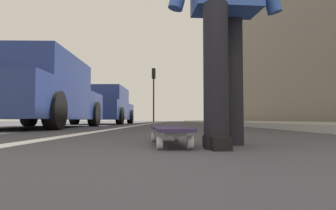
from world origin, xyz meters
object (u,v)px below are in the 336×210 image
(skateboard, at_px, (169,130))
(parked_car_near, at_px, (39,94))
(parked_car_mid, at_px, (105,107))
(traffic_light, at_px, (154,85))
(pedestrian_distant, at_px, (227,106))

(skateboard, relative_size, parked_car_near, 0.19)
(skateboard, height_order, parked_car_mid, parked_car_mid)
(parked_car_mid, bearing_deg, skateboard, -164.80)
(parked_car_mid, bearing_deg, traffic_light, -6.90)
(parked_car_near, relative_size, pedestrian_distant, 2.95)
(skateboard, distance_m, parked_car_mid, 10.39)
(traffic_light, bearing_deg, pedestrian_distant, -150.30)
(traffic_light, bearing_deg, parked_car_mid, 173.10)
(parked_car_near, bearing_deg, parked_car_mid, -0.73)
(skateboard, distance_m, traffic_light, 20.91)
(skateboard, xyz_separation_m, parked_car_mid, (10.01, 2.72, 0.61))
(parked_car_near, bearing_deg, pedestrian_distant, -32.03)
(skateboard, bearing_deg, parked_car_near, 33.64)
(parked_car_near, distance_m, traffic_light, 16.67)
(pedestrian_distant, bearing_deg, parked_car_near, 147.97)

